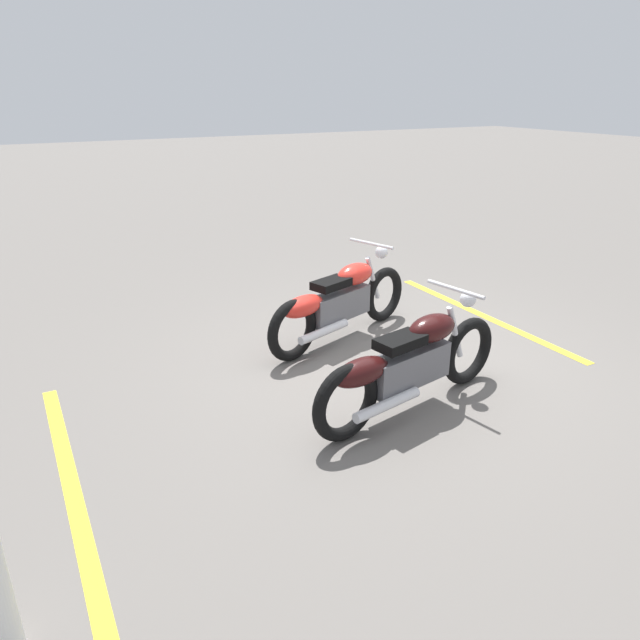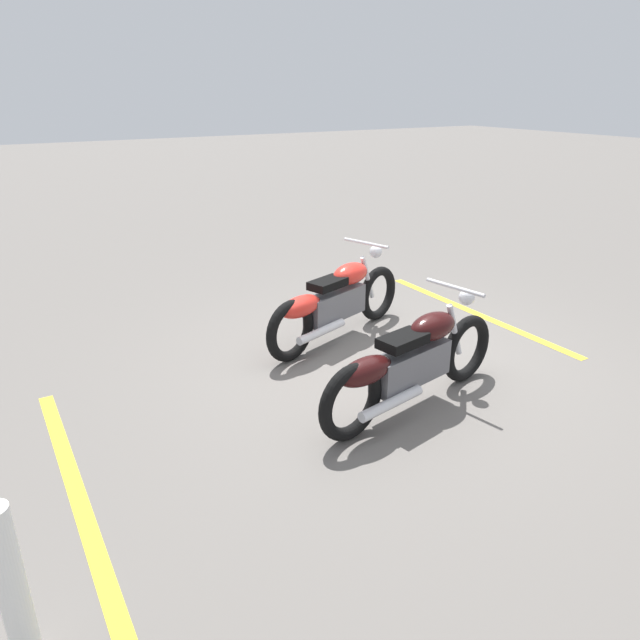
# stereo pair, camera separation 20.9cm
# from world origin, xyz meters

# --- Properties ---
(ground_plane) EXTENTS (60.00, 60.00, 0.00)m
(ground_plane) POSITION_xyz_m (0.00, 0.00, 0.00)
(ground_plane) COLOR #66605B
(motorcycle_bright_foreground) EXTENTS (2.15, 0.89, 1.04)m
(motorcycle_bright_foreground) POSITION_xyz_m (0.24, -0.81, 0.46)
(motorcycle_bright_foreground) COLOR black
(motorcycle_bright_foreground) RESTS_ON ground
(motorcycle_dark_foreground) EXTENTS (2.21, 0.74, 1.04)m
(motorcycle_dark_foreground) POSITION_xyz_m (0.48, 0.84, 0.46)
(motorcycle_dark_foreground) COLOR black
(motorcycle_dark_foreground) RESTS_ON ground
(parking_stripe_near) EXTENTS (0.15, 3.20, 0.01)m
(parking_stripe_near) POSITION_xyz_m (-1.75, -0.60, 0.00)
(parking_stripe_near) COLOR yellow
(parking_stripe_near) RESTS_ON ground
(parking_stripe_mid) EXTENTS (0.15, 3.20, 0.01)m
(parking_stripe_mid) POSITION_xyz_m (3.25, 0.58, 0.00)
(parking_stripe_mid) COLOR yellow
(parking_stripe_mid) RESTS_ON ground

